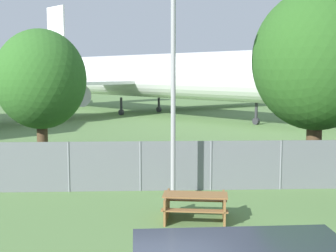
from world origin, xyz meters
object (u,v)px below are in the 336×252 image
object	(u,v)px
picnic_bench_near_cabin	(195,204)
tree_left_of_cabin	(41,80)
airplane	(150,76)
tree_near_hangar	(317,60)

from	to	relation	value
picnic_bench_near_cabin	tree_left_of_cabin	xyz separation A→B (m)	(-5.73, 6.40, 3.46)
airplane	picnic_bench_near_cabin	distance (m)	34.34
picnic_bench_near_cabin	tree_near_hangar	size ratio (longest dim) A/B	0.27
airplane	tree_near_hangar	distance (m)	29.50
airplane	tree_left_of_cabin	xyz separation A→B (m)	(-4.68, -27.75, 0.09)
airplane	tree_left_of_cabin	bearing A→B (deg)	-51.24
airplane	picnic_bench_near_cabin	world-z (taller)	airplane
tree_left_of_cabin	tree_near_hangar	bearing A→B (deg)	-5.29
tree_left_of_cabin	picnic_bench_near_cabin	bearing A→B (deg)	-48.20
airplane	picnic_bench_near_cabin	size ratio (longest dim) A/B	19.02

